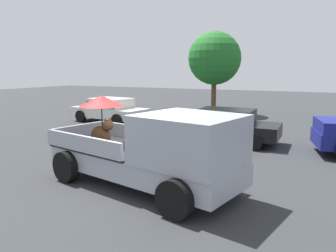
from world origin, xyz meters
The scene contains 5 objects.
ground_plane centered at (0.00, 0.00, 0.00)m, with size 80.00×80.00×0.00m, color #2D3033.
pickup_truck_main centered at (0.42, -0.09, 0.96)m, with size 5.32×3.05×2.18m.
parked_sedan_near centered at (0.31, 5.76, 0.74)m, with size 4.35×2.08×1.33m.
parked_sedan_far centered at (-6.78, 7.85, 0.74)m, with size 4.49×2.38×1.33m.
tree_by_lot centered at (-2.93, 13.86, 3.57)m, with size 3.39×3.39×5.28m.
Camera 1 is at (4.09, -6.70, 2.85)m, focal length 35.16 mm.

